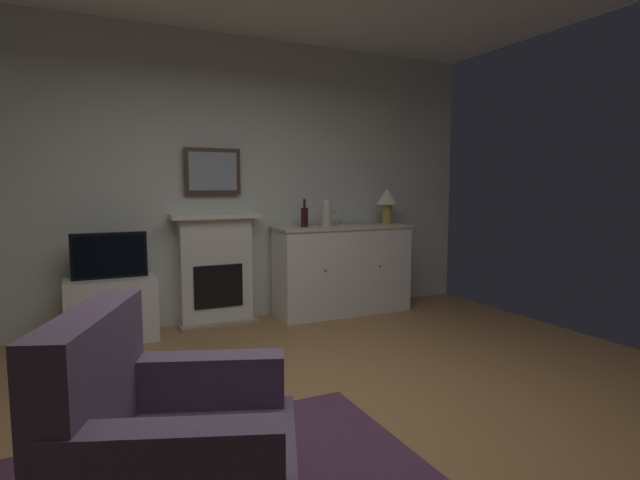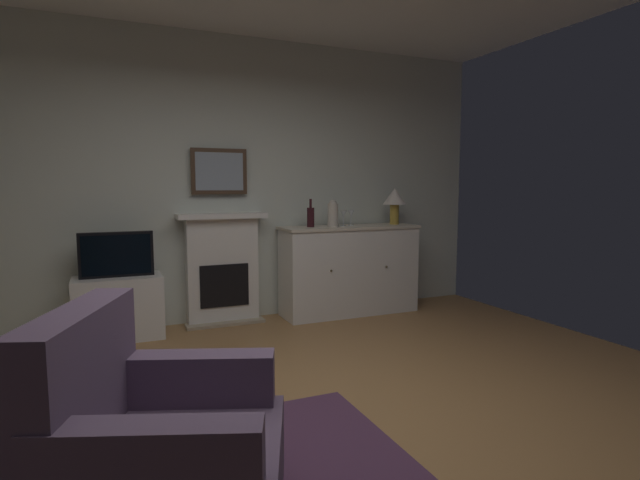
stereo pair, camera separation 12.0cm
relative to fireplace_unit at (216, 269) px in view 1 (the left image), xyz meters
name	(u,v)px [view 1 (the left image)]	position (x,y,z in m)	size (l,w,h in m)	color
ground_plane	(329,440)	(0.01, -2.48, -0.60)	(5.94, 5.27, 0.10)	#9E7042
wall_rear	(212,180)	(0.01, 0.13, 0.88)	(5.94, 0.06, 2.85)	silver
fireplace_unit	(216,269)	(0.00, 0.00, 0.00)	(0.87, 0.30, 1.10)	white
framed_picture	(213,171)	(0.00, 0.05, 0.96)	(0.55, 0.04, 0.45)	#473323
sideboard_cabinet	(343,269)	(1.33, -0.18, -0.07)	(1.49, 0.49, 0.95)	white
table_lamp	(387,199)	(1.89, -0.18, 0.68)	(0.26, 0.26, 0.40)	#B79338
wine_bottle	(304,217)	(0.89, -0.15, 0.50)	(0.08, 0.08, 0.29)	#331419
wine_glass_left	(337,215)	(1.26, -0.18, 0.52)	(0.07, 0.07, 0.16)	silver
wine_glass_center	(344,214)	(1.37, -0.14, 0.52)	(0.07, 0.07, 0.16)	silver
vase_decorative	(327,213)	(1.11, -0.23, 0.54)	(0.11, 0.11, 0.28)	beige
tv_cabinet	(112,309)	(-0.98, -0.16, -0.27)	(0.75, 0.42, 0.56)	white
tv_set	(109,256)	(-0.98, -0.19, 0.22)	(0.62, 0.07, 0.40)	black
armchair	(169,453)	(-0.92, -3.03, -0.17)	(1.03, 1.00, 0.92)	#604C66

